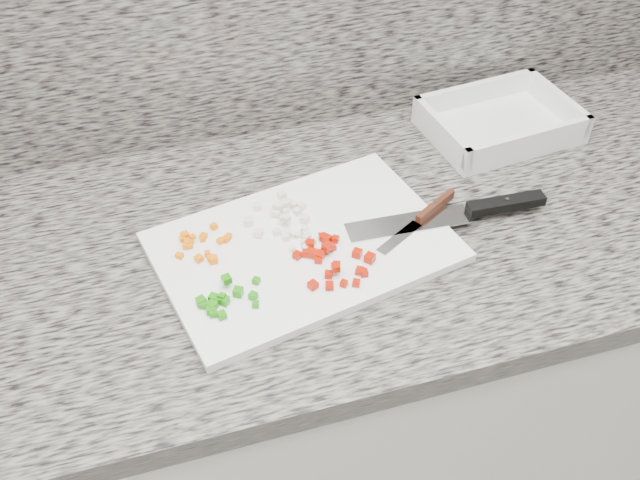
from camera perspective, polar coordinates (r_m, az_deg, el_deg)
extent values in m
cube|color=white|center=(1.49, -0.82, -12.78)|extent=(3.92, 0.62, 0.86)
cube|color=slate|center=(1.14, -1.04, -0.11)|extent=(3.96, 0.64, 0.04)
cube|color=white|center=(1.10, -1.30, -0.56)|extent=(0.49, 0.37, 0.01)
cube|color=orange|center=(1.10, -10.71, -0.44)|extent=(0.01, 0.01, 0.01)
cube|color=orange|center=(1.07, -8.51, -1.56)|extent=(0.01, 0.01, 0.01)
cube|color=orange|center=(1.10, -7.98, -0.06)|extent=(0.01, 0.01, 0.01)
cube|color=orange|center=(1.10, -7.32, 0.29)|extent=(0.01, 0.01, 0.01)
cube|color=orange|center=(1.12, -10.74, 0.37)|extent=(0.01, 0.01, 0.01)
cube|color=orange|center=(1.11, -9.31, 0.33)|extent=(0.01, 0.01, 0.01)
cube|color=orange|center=(1.09, -11.13, -1.25)|extent=(0.01, 0.01, 0.01)
cube|color=orange|center=(1.11, -10.93, 0.08)|extent=(0.01, 0.01, 0.01)
cube|color=orange|center=(1.09, -11.25, -1.21)|extent=(0.01, 0.01, 0.01)
cube|color=orange|center=(1.07, -8.75, -1.43)|extent=(0.01, 0.01, 0.01)
cube|color=orange|center=(1.10, -7.55, 0.07)|extent=(0.01, 0.01, 0.01)
cube|color=orange|center=(1.12, -8.47, 1.08)|extent=(0.01, 0.01, 0.01)
cube|color=orange|center=(1.11, -9.39, 0.09)|extent=(0.01, 0.01, 0.01)
cube|color=orange|center=(1.10, -10.41, -0.43)|extent=(0.01, 0.01, 0.01)
cube|color=orange|center=(1.07, -9.67, -1.46)|extent=(0.01, 0.01, 0.01)
cube|color=orange|center=(1.07, -8.43, -1.55)|extent=(0.01, 0.01, 0.01)
cube|color=orange|center=(1.10, -10.49, -0.19)|extent=(0.01, 0.01, 0.01)
cube|color=orange|center=(1.08, -9.00, -1.08)|extent=(0.01, 0.01, 0.01)
cube|color=orange|center=(1.10, -10.17, 0.26)|extent=(0.01, 0.01, 0.01)
cube|color=silver|center=(1.12, -5.74, 1.50)|extent=(0.01, 0.01, 0.01)
cube|color=silver|center=(1.14, -1.84, 2.30)|extent=(0.01, 0.01, 0.01)
cube|color=silver|center=(1.10, -2.66, 0.60)|extent=(0.01, 0.01, 0.01)
cube|color=silver|center=(1.14, -3.23, 2.75)|extent=(0.02, 0.02, 0.01)
cube|color=silver|center=(1.09, -2.75, 0.25)|extent=(0.01, 0.01, 0.01)
cube|color=silver|center=(1.17, -3.06, 3.59)|extent=(0.01, 0.01, 0.01)
cube|color=silver|center=(1.14, -3.53, 2.20)|extent=(0.02, 0.02, 0.01)
cube|color=silver|center=(1.15, -1.49, 2.73)|extent=(0.01, 0.01, 0.01)
cube|color=silver|center=(1.10, -4.96, 0.57)|extent=(0.02, 0.02, 0.01)
cube|color=silver|center=(1.14, -2.71, 3.00)|extent=(0.01, 0.01, 0.01)
cube|color=silver|center=(1.15, -2.07, 2.82)|extent=(0.01, 0.01, 0.01)
cube|color=silver|center=(1.15, -5.02, 2.69)|extent=(0.01, 0.01, 0.01)
cube|color=silver|center=(1.12, -1.25, 1.69)|extent=(0.02, 0.02, 0.01)
cube|color=silver|center=(1.16, -2.41, 3.04)|extent=(0.01, 0.01, 0.01)
cube|color=silver|center=(1.11, -2.70, 1.74)|extent=(0.01, 0.01, 0.01)
cube|color=silver|center=(1.11, -1.24, 0.88)|extent=(0.01, 0.01, 0.01)
cube|color=silver|center=(1.14, -2.84, 2.40)|extent=(0.02, 0.02, 0.01)
cube|color=silver|center=(1.10, -3.45, 0.69)|extent=(0.01, 0.01, 0.01)
cube|color=silver|center=(1.14, -3.50, 2.74)|extent=(0.02, 0.02, 0.01)
cube|color=silver|center=(1.11, -2.97, 1.81)|extent=(0.01, 0.01, 0.01)
cube|color=#1E810B|center=(1.03, -7.50, -3.14)|extent=(0.02, 0.02, 0.01)
cube|color=#1E810B|center=(1.00, -8.74, -5.54)|extent=(0.01, 0.01, 0.01)
cube|color=#1E810B|center=(1.02, -8.52, -4.57)|extent=(0.02, 0.02, 0.01)
cube|color=#1E810B|center=(1.01, -5.37, -4.48)|extent=(0.02, 0.02, 0.01)
cube|color=#1E810B|center=(1.01, -9.42, -5.02)|extent=(0.01, 0.01, 0.01)
cube|color=#1E810B|center=(1.01, -7.67, -4.83)|extent=(0.02, 0.02, 0.01)
cube|color=#1E810B|center=(1.00, -5.18, -5.14)|extent=(0.01, 0.01, 0.01)
cube|color=#1E810B|center=(1.03, -5.12, -3.25)|extent=(0.01, 0.01, 0.01)
cube|color=#1E810B|center=(1.02, -6.56, -4.15)|extent=(0.02, 0.02, 0.01)
cube|color=#1E810B|center=(1.01, -9.49, -4.82)|extent=(0.02, 0.02, 0.01)
cube|color=#1E810B|center=(1.01, -9.34, -5.15)|extent=(0.01, 0.01, 0.01)
cube|color=#1E810B|center=(1.01, -8.45, -4.86)|extent=(0.01, 0.01, 0.01)
cube|color=#1E810B|center=(0.99, -7.85, -5.96)|extent=(0.01, 0.01, 0.01)
cube|color=#1E810B|center=(1.01, -7.84, -4.46)|extent=(0.01, 0.01, 0.01)
cube|color=#1E810B|center=(1.01, -8.63, -5.21)|extent=(0.02, 0.02, 0.01)
cube|color=#1E810B|center=(1.00, -8.52, -5.80)|extent=(0.01, 0.01, 0.01)
cube|color=#AC1402|center=(1.04, 3.47, -2.53)|extent=(0.01, 0.01, 0.01)
cube|color=#AC1402|center=(1.06, -0.07, -1.22)|extent=(0.02, 0.02, 0.01)
cube|color=#AC1402|center=(1.06, 0.60, -0.53)|extent=(0.02, 0.02, 0.01)
cube|color=#AC1402|center=(1.08, 0.99, -0.61)|extent=(0.01, 0.01, 0.01)
cube|color=#AC1402|center=(1.03, 1.93, -3.49)|extent=(0.01, 0.01, 0.01)
cube|color=#AC1402|center=(1.08, -0.85, -0.43)|extent=(0.01, 0.01, 0.01)
cube|color=#AC1402|center=(1.03, 1.25, -2.20)|extent=(0.01, 0.01, 0.01)
cube|color=#AC1402|center=(1.04, 3.56, -2.63)|extent=(0.01, 0.01, 0.01)
cube|color=#AC1402|center=(1.03, 2.92, -3.44)|extent=(0.01, 0.01, 0.01)
cube|color=#AC1402|center=(1.06, -1.84, -1.22)|extent=(0.02, 0.02, 0.01)
cube|color=#AC1402|center=(1.09, 1.25, 0.05)|extent=(0.01, 0.01, 0.01)
cube|color=#AC1402|center=(1.08, -0.86, -0.28)|extent=(0.01, 0.01, 0.01)
cube|color=#AC1402|center=(1.06, -0.10, -1.55)|extent=(0.01, 0.01, 0.01)
cube|color=#AC1402|center=(1.07, -0.75, -1.04)|extent=(0.02, 0.02, 0.01)
cube|color=#AC1402|center=(1.08, -0.77, -0.28)|extent=(0.02, 0.02, 0.01)
cube|color=#AC1402|center=(1.07, -1.15, -1.06)|extent=(0.02, 0.02, 0.01)
cube|color=#AC1402|center=(1.09, 0.16, 0.27)|extent=(0.01, 0.01, 0.01)
cube|color=#AC1402|center=(1.06, 4.01, -1.44)|extent=(0.02, 0.02, 0.01)
cube|color=#AC1402|center=(1.07, 0.35, -0.80)|extent=(0.01, 0.01, 0.01)
cube|color=#AC1402|center=(1.04, 3.21, -2.47)|extent=(0.02, 0.02, 0.01)
cube|color=#AC1402|center=(1.09, 0.52, 0.10)|extent=(0.02, 0.02, 0.01)
cube|color=#AC1402|center=(1.04, 1.33, -2.05)|extent=(0.01, 0.01, 0.01)
cube|color=#AC1402|center=(1.07, 3.00, -1.05)|extent=(0.02, 0.02, 0.01)
cube|color=#AC1402|center=(1.04, 0.69, -2.77)|extent=(0.01, 0.01, 0.01)
cube|color=#AC1402|center=(1.02, -0.57, -3.62)|extent=(0.02, 0.02, 0.01)
cube|color=#AC1402|center=(1.02, 0.76, -3.67)|extent=(0.01, 0.01, 0.01)
cube|color=#F1E7BA|center=(1.09, -0.61, -0.13)|extent=(0.01, 0.01, 0.01)
cube|color=#F1E7BA|center=(1.09, -1.14, 0.23)|extent=(0.01, 0.01, 0.01)
cube|color=#F1E7BA|center=(1.10, -2.11, 0.46)|extent=(0.01, 0.01, 0.01)
cube|color=#F1E7BA|center=(1.08, -2.24, -0.71)|extent=(0.01, 0.01, 0.01)
cube|color=#F1E7BA|center=(1.10, -1.76, 0.41)|extent=(0.01, 0.01, 0.01)
cube|color=#F1E7BA|center=(1.09, -1.34, -0.18)|extent=(0.01, 0.01, 0.01)
cube|color=#F1E7BA|center=(1.10, -0.95, 0.35)|extent=(0.01, 0.01, 0.01)
cube|color=#F1E7BA|center=(1.08, -1.20, -0.62)|extent=(0.01, 0.01, 0.01)
cube|color=#F1E7BA|center=(1.10, -1.15, 0.45)|extent=(0.01, 0.01, 0.01)
cube|color=silver|center=(1.13, 7.10, 1.35)|extent=(0.20, 0.05, 0.00)
cube|color=black|center=(1.19, 14.66, 2.84)|extent=(0.13, 0.03, 0.02)
cylinder|color=silver|center=(1.18, 14.74, 3.17)|extent=(0.01, 0.01, 0.00)
cube|color=silver|center=(1.10, 6.36, 0.16)|extent=(0.09, 0.06, 0.00)
cube|color=#4A2012|center=(1.16, 9.20, 2.67)|extent=(0.08, 0.06, 0.02)
cylinder|color=silver|center=(1.15, 9.24, 3.01)|extent=(0.01, 0.01, 0.00)
cube|color=white|center=(1.38, 14.06, 8.61)|extent=(0.28, 0.22, 0.01)
cube|color=white|center=(1.43, 12.27, 11.44)|extent=(0.26, 0.04, 0.04)
cube|color=white|center=(1.31, 16.38, 7.49)|extent=(0.26, 0.04, 0.04)
cube|color=white|center=(1.44, 18.43, 10.44)|extent=(0.03, 0.19, 0.04)
cube|color=white|center=(1.31, 9.66, 8.51)|extent=(0.03, 0.19, 0.04)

